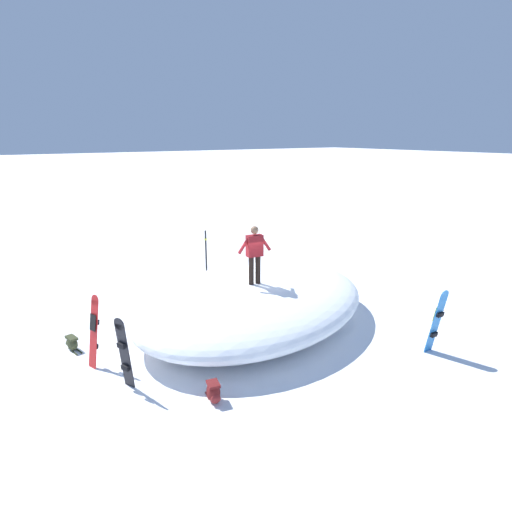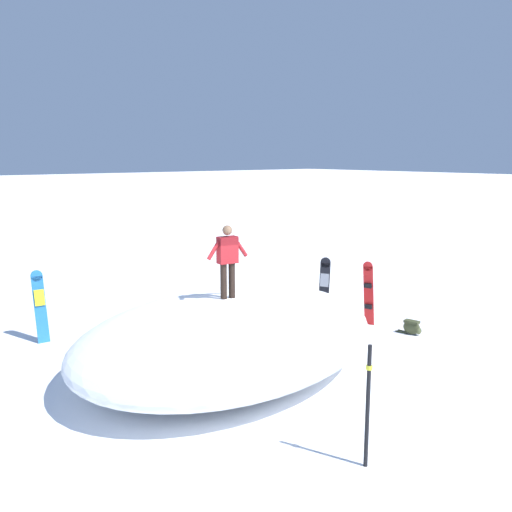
{
  "view_description": "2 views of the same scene",
  "coord_description": "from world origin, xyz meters",
  "px_view_note": "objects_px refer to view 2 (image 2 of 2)",
  "views": [
    {
      "loc": [
        -10.1,
        6.73,
        5.22
      ],
      "look_at": [
        -0.85,
        0.4,
        2.1
      ],
      "focal_mm": 30.83,
      "sensor_mm": 36.0,
      "label": 1
    },
    {
      "loc": [
        8.56,
        -6.39,
        4.37
      ],
      "look_at": [
        -0.13,
        0.64,
        2.33
      ],
      "focal_mm": 38.98,
      "sensor_mm": 36.0,
      "label": 2
    }
  ],
  "objects_px": {
    "snowboarder_standing": "(228,257)",
    "snowboard_primary_upright": "(324,286)",
    "snowboard_secondary_upright": "(40,305)",
    "snowboard_tertiary_upright": "(368,292)",
    "trail_marker_pole": "(368,404)",
    "backpack_near": "(254,305)",
    "backpack_far": "(412,327)"
  },
  "relations": [
    {
      "from": "snowboarder_standing",
      "to": "snowboard_primary_upright",
      "type": "xyz_separation_m",
      "value": [
        -0.88,
        3.89,
        -1.38
      ]
    },
    {
      "from": "snowboarder_standing",
      "to": "snowboard_secondary_upright",
      "type": "height_order",
      "value": "snowboarder_standing"
    },
    {
      "from": "snowboard_primary_upright",
      "to": "snowboard_tertiary_upright",
      "type": "xyz_separation_m",
      "value": [
        1.33,
        0.25,
        0.04
      ]
    },
    {
      "from": "snowboarder_standing",
      "to": "trail_marker_pole",
      "type": "bearing_deg",
      "value": -12.51
    },
    {
      "from": "backpack_near",
      "to": "backpack_far",
      "type": "height_order",
      "value": "backpack_near"
    },
    {
      "from": "snowboard_secondary_upright",
      "to": "backpack_far",
      "type": "distance_m",
      "value": 9.0
    },
    {
      "from": "snowboard_primary_upright",
      "to": "backpack_near",
      "type": "distance_m",
      "value": 2.06
    },
    {
      "from": "snowboard_tertiary_upright",
      "to": "backpack_near",
      "type": "relative_size",
      "value": 2.95
    },
    {
      "from": "backpack_far",
      "to": "snowboard_primary_upright",
      "type": "bearing_deg",
      "value": -167.44
    },
    {
      "from": "snowboarder_standing",
      "to": "trail_marker_pole",
      "type": "relative_size",
      "value": 0.87
    },
    {
      "from": "backpack_near",
      "to": "trail_marker_pole",
      "type": "distance_m",
      "value": 8.02
    },
    {
      "from": "snowboard_secondary_upright",
      "to": "backpack_near",
      "type": "relative_size",
      "value": 2.92
    },
    {
      "from": "snowboard_primary_upright",
      "to": "backpack_near",
      "type": "bearing_deg",
      "value": -138.74
    },
    {
      "from": "snowboard_tertiary_upright",
      "to": "trail_marker_pole",
      "type": "height_order",
      "value": "trail_marker_pole"
    },
    {
      "from": "snowboard_tertiary_upright",
      "to": "snowboarder_standing",
      "type": "bearing_deg",
      "value": -96.15
    },
    {
      "from": "snowboard_primary_upright",
      "to": "trail_marker_pole",
      "type": "height_order",
      "value": "trail_marker_pole"
    },
    {
      "from": "snowboard_tertiary_upright",
      "to": "backpack_far",
      "type": "height_order",
      "value": "snowboard_tertiary_upright"
    },
    {
      "from": "snowboard_tertiary_upright",
      "to": "backpack_near",
      "type": "height_order",
      "value": "snowboard_tertiary_upright"
    },
    {
      "from": "snowboarder_standing",
      "to": "snowboard_primary_upright",
      "type": "bearing_deg",
      "value": 102.75
    },
    {
      "from": "snowboard_secondary_upright",
      "to": "backpack_near",
      "type": "distance_m",
      "value": 5.62
    },
    {
      "from": "snowboard_primary_upright",
      "to": "snowboard_tertiary_upright",
      "type": "height_order",
      "value": "snowboard_tertiary_upright"
    },
    {
      "from": "snowboard_primary_upright",
      "to": "backpack_near",
      "type": "height_order",
      "value": "snowboard_primary_upright"
    },
    {
      "from": "snowboarder_standing",
      "to": "backpack_far",
      "type": "xyz_separation_m",
      "value": [
        1.6,
        4.45,
        -2.04
      ]
    },
    {
      "from": "backpack_near",
      "to": "snowboard_tertiary_upright",
      "type": "bearing_deg",
      "value": 28.8
    },
    {
      "from": "snowboard_primary_upright",
      "to": "backpack_near",
      "type": "relative_size",
      "value": 2.81
    },
    {
      "from": "trail_marker_pole",
      "to": "snowboard_primary_upright",
      "type": "bearing_deg",
      "value": 138.69
    },
    {
      "from": "snowboard_secondary_upright",
      "to": "backpack_far",
      "type": "xyz_separation_m",
      "value": [
        5.26,
        7.27,
        -0.7
      ]
    },
    {
      "from": "snowboard_primary_upright",
      "to": "trail_marker_pole",
      "type": "xyz_separation_m",
      "value": [
        5.63,
        -4.95,
        0.1
      ]
    },
    {
      "from": "backpack_near",
      "to": "trail_marker_pole",
      "type": "xyz_separation_m",
      "value": [
        7.1,
        -3.66,
        0.73
      ]
    },
    {
      "from": "snowboard_secondary_upright",
      "to": "trail_marker_pole",
      "type": "relative_size",
      "value": 0.94
    },
    {
      "from": "snowboard_secondary_upright",
      "to": "snowboarder_standing",
      "type": "bearing_deg",
      "value": 37.69
    },
    {
      "from": "snowboard_tertiary_upright",
      "to": "backpack_near",
      "type": "distance_m",
      "value": 3.26
    }
  ]
}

